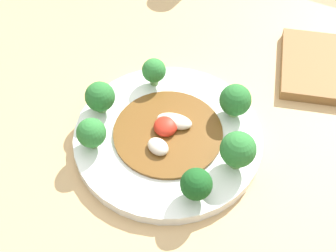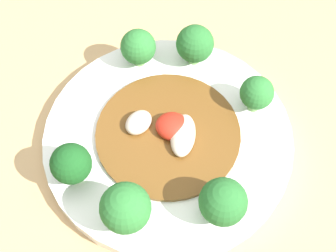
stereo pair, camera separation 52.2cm
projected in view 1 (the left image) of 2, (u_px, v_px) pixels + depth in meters
name	position (u px, v px, depth m)	size (l,w,h in m)	color
table	(183.00, 232.00, 1.07)	(1.19, 0.90, 0.73)	tan
plate	(168.00, 137.00, 0.77)	(0.31, 0.31, 0.02)	white
broccoli_southwest	(235.00, 100.00, 0.76)	(0.05, 0.05, 0.06)	#89B76B
broccoli_northeast	(91.00, 133.00, 0.72)	(0.05, 0.05, 0.05)	#70A356
broccoli_west	(238.00, 150.00, 0.69)	(0.06, 0.06, 0.07)	#70A356
broccoli_southeast	(154.00, 71.00, 0.81)	(0.04, 0.04, 0.05)	#70A356
broccoli_east	(100.00, 97.00, 0.77)	(0.05, 0.05, 0.06)	#70A356
broccoli_northwest	(196.00, 184.00, 0.67)	(0.05, 0.05, 0.06)	#89B76B
stirfry_center	(168.00, 131.00, 0.76)	(0.18, 0.18, 0.02)	brown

